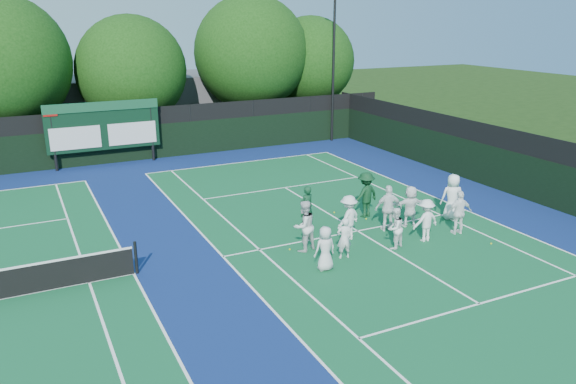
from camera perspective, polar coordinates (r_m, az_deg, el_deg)
name	(u,v)px	position (r m, az deg, el deg)	size (l,w,h in m)	color
ground	(372,240)	(21.06, 8.55, -4.85)	(120.00, 120.00, 0.00)	#19320D
court_apron	(209,260)	(19.40, -8.07, -6.82)	(34.00, 32.00, 0.01)	navy
near_court	(357,231)	(21.82, 7.07, -3.95)	(11.05, 23.85, 0.01)	#12572F
back_fence	(122,138)	(33.00, -16.50, 5.24)	(34.00, 0.08, 3.00)	black
divider_fence_right	(529,170)	(27.22, 23.28, 2.05)	(0.08, 32.00, 3.00)	black
scoreboard	(103,126)	(32.29, -18.26, 6.34)	(6.00, 0.21, 3.55)	black
clubhouse	(158,103)	(41.40, -13.11, 8.76)	(18.00, 6.00, 4.00)	#525156
light_pole_right	(334,43)	(36.81, 4.69, 14.85)	(1.20, 0.30, 10.12)	black
tree_b	(4,66)	(35.58, -26.89, 11.32)	(7.58, 7.58, 9.25)	#311E0D
tree_c	(134,73)	(36.31, -15.39, 11.56)	(6.64, 6.64, 8.09)	#311E0D
tree_d	(253,56)	(38.55, -3.58, 13.64)	(7.55, 7.55, 9.37)	#311E0D
tree_e	(311,63)	(40.52, 2.40, 12.93)	(6.18, 6.18, 8.01)	#311E0D
tennis_ball_0	(290,249)	(19.94, 0.17, -5.85)	(0.07, 0.07, 0.07)	#BDC717
tennis_ball_1	(334,212)	(23.67, 4.72, -2.08)	(0.07, 0.07, 0.07)	#BDC717
tennis_ball_2	(491,244)	(21.72, 19.94, -4.95)	(0.07, 0.07, 0.07)	#BDC717
tennis_ball_5	(366,219)	(23.08, 7.94, -2.71)	(0.07, 0.07, 0.07)	#BDC717
player_front_0	(325,249)	(18.23, 3.80, -5.75)	(0.73, 0.48, 1.50)	silver
player_front_1	(344,238)	(19.16, 5.74, -4.69)	(0.53, 0.35, 1.46)	silver
player_front_2	(395,228)	(20.22, 10.79, -3.63)	(0.73, 0.57, 1.51)	white
player_front_3	(426,220)	(21.09, 13.82, -2.81)	(1.03, 0.59, 1.60)	white
player_front_4	(459,213)	(22.10, 17.00, -2.01)	(1.00, 0.42, 1.70)	white
player_back_0	(304,226)	(19.60, 1.64, -3.48)	(0.89, 0.70, 1.84)	silver
player_back_1	(348,218)	(20.66, 6.16, -2.64)	(1.11, 0.64, 1.72)	white
player_back_2	(388,208)	(21.78, 10.17, -1.63)	(1.06, 0.44, 1.81)	white
player_back_3	(410,206)	(22.43, 12.30, -1.41)	(1.53, 0.49, 1.65)	white
player_back_4	(452,197)	(23.62, 16.35, -0.47)	(0.92, 0.60, 1.88)	white
coach_left	(306,208)	(21.59, 1.89, -1.62)	(0.64, 0.42, 1.74)	#103B21
coach_right	(366,195)	(23.11, 7.89, -0.28)	(1.23, 0.70, 1.90)	#0F371C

